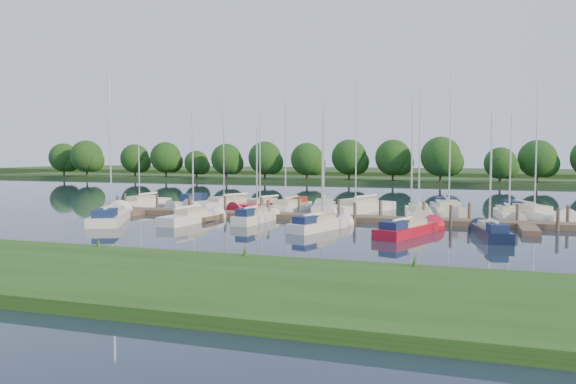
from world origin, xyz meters
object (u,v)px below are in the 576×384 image
(sailboat_n_0, at_px, (142,204))
(motorboat, at_px, (192,204))
(sailboat_s_2, at_px, (255,218))
(dock, at_px, (312,218))
(sailboat_n_5, at_px, (324,210))

(sailboat_n_0, distance_m, motorboat, 5.13)
(sailboat_n_0, bearing_deg, sailboat_s_2, 159.59)
(dock, height_order, motorboat, motorboat)
(sailboat_n_0, xyz_separation_m, sailboat_n_5, (18.90, 0.09, 0.00))
(sailboat_n_5, xyz_separation_m, sailboat_s_2, (-3.41, -8.30, 0.05))
(motorboat, bearing_deg, sailboat_n_0, 34.33)
(dock, relative_size, sailboat_n_5, 3.78)
(dock, height_order, sailboat_s_2, sailboat_s_2)
(sailboat_n_0, bearing_deg, sailboat_n_5, -172.23)
(sailboat_s_2, bearing_deg, dock, 43.44)
(dock, xyz_separation_m, motorboat, (-14.42, 6.73, 0.15))
(dock, xyz_separation_m, sailboat_n_0, (-19.33, 5.26, 0.08))
(dock, distance_m, sailboat_s_2, 4.84)
(motorboat, distance_m, sailboat_n_5, 14.06)
(sailboat_n_5, bearing_deg, motorboat, -17.79)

